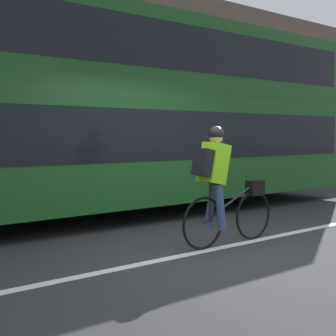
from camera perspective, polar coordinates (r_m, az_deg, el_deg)
ground_plane at (r=6.40m, az=5.58°, el=-9.93°), size 80.00×80.00×0.00m
road_center_line at (r=6.42m, az=5.38°, el=-9.85°), size 50.00×0.14×0.01m
sidewalk_curb at (r=11.36m, az=-15.44°, el=-3.52°), size 60.00×2.17×0.15m
building_facade at (r=12.50m, az=-17.90°, el=10.69°), size 60.00×0.30×6.06m
bus at (r=8.90m, az=-7.01°, el=7.49°), size 11.13×2.61×3.72m
cyclist_on_bike at (r=6.47m, az=6.43°, el=-1.75°), size 1.71×0.32×1.67m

